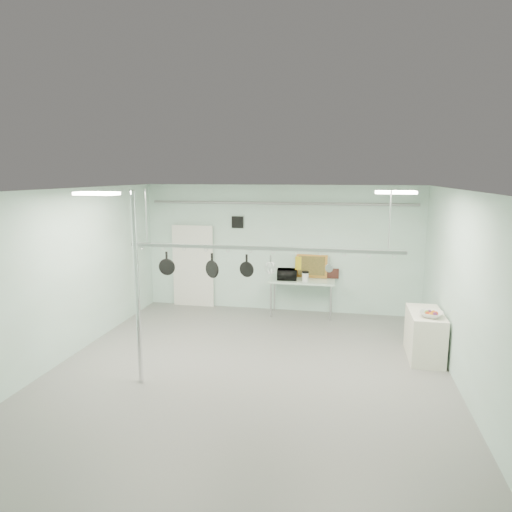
% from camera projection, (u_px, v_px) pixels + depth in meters
% --- Properties ---
extents(floor, '(8.00, 8.00, 0.00)m').
position_uv_depth(floor, '(247.00, 375.00, 7.97)').
color(floor, gray).
rests_on(floor, ground).
extents(ceiling, '(7.00, 8.00, 0.02)m').
position_uv_depth(ceiling, '(246.00, 191.00, 7.40)').
color(ceiling, silver).
rests_on(ceiling, back_wall).
extents(back_wall, '(7.00, 0.02, 3.20)m').
position_uv_depth(back_wall, '(280.00, 249.00, 11.54)').
color(back_wall, silver).
rests_on(back_wall, floor).
extents(right_wall, '(0.02, 8.00, 3.20)m').
position_uv_depth(right_wall, '(468.00, 296.00, 7.02)').
color(right_wall, silver).
rests_on(right_wall, floor).
extents(door, '(1.10, 0.10, 2.20)m').
position_uv_depth(door, '(193.00, 267.00, 12.02)').
color(door, silver).
rests_on(door, floor).
extents(wall_vent, '(0.30, 0.04, 0.30)m').
position_uv_depth(wall_vent, '(238.00, 222.00, 11.61)').
color(wall_vent, black).
rests_on(wall_vent, back_wall).
extents(conduit_pipe, '(6.60, 0.07, 0.07)m').
position_uv_depth(conduit_pipe, '(280.00, 203.00, 11.25)').
color(conduit_pipe, gray).
rests_on(conduit_pipe, back_wall).
extents(chrome_pole, '(0.08, 0.08, 3.20)m').
position_uv_depth(chrome_pole, '(137.00, 290.00, 7.43)').
color(chrome_pole, silver).
rests_on(chrome_pole, floor).
extents(prep_table, '(1.60, 0.70, 0.91)m').
position_uv_depth(prep_table, '(302.00, 283.00, 11.18)').
color(prep_table, silver).
rests_on(prep_table, floor).
extents(side_cabinet, '(0.60, 1.20, 0.90)m').
position_uv_depth(side_cabinet, '(425.00, 335.00, 8.64)').
color(side_cabinet, silver).
rests_on(side_cabinet, floor).
extents(pot_rack, '(4.80, 0.06, 1.00)m').
position_uv_depth(pot_rack, '(262.00, 247.00, 7.83)').
color(pot_rack, '#B7B7BC').
rests_on(pot_rack, ceiling).
extents(light_panel_left, '(0.65, 0.30, 0.05)m').
position_uv_depth(light_panel_left, '(97.00, 194.00, 7.05)').
color(light_panel_left, white).
rests_on(light_panel_left, ceiling).
extents(light_panel_right, '(0.65, 0.30, 0.05)m').
position_uv_depth(light_panel_right, '(396.00, 192.00, 7.53)').
color(light_panel_right, white).
rests_on(light_panel_right, ceiling).
extents(microwave, '(0.50, 0.36, 0.26)m').
position_uv_depth(microwave, '(287.00, 274.00, 11.16)').
color(microwave, black).
rests_on(microwave, prep_table).
extents(coffee_canister, '(0.19, 0.19, 0.20)m').
position_uv_depth(coffee_canister, '(305.00, 277.00, 11.02)').
color(coffee_canister, silver).
rests_on(coffee_canister, prep_table).
extents(painting_large, '(0.79, 0.18, 0.58)m').
position_uv_depth(painting_large, '(312.00, 266.00, 11.37)').
color(painting_large, gold).
rests_on(painting_large, prep_table).
extents(painting_small, '(0.30, 0.08, 0.25)m').
position_uv_depth(painting_small, '(333.00, 273.00, 11.30)').
color(painting_small, '#361913').
rests_on(painting_small, prep_table).
extents(fruit_bowl, '(0.52, 0.52, 0.10)m').
position_uv_depth(fruit_bowl, '(431.00, 314.00, 8.27)').
color(fruit_bowl, silver).
rests_on(fruit_bowl, side_cabinet).
extents(skillet_left, '(0.30, 0.07, 0.42)m').
position_uv_depth(skillet_left, '(167.00, 263.00, 8.22)').
color(skillet_left, black).
rests_on(skillet_left, pot_rack).
extents(skillet_mid, '(0.30, 0.21, 0.46)m').
position_uv_depth(skillet_mid, '(212.00, 266.00, 8.06)').
color(skillet_mid, black).
rests_on(skillet_mid, pot_rack).
extents(skillet_right, '(0.28, 0.13, 0.38)m').
position_uv_depth(skillet_right, '(247.00, 265.00, 7.94)').
color(skillet_right, black).
rests_on(skillet_right, pot_rack).
extents(whisk, '(0.21, 0.21, 0.36)m').
position_uv_depth(whisk, '(271.00, 266.00, 7.85)').
color(whisk, '#B1B1B5').
rests_on(whisk, pot_rack).
extents(grater, '(0.10, 0.05, 0.25)m').
position_uv_depth(grater, '(298.00, 263.00, 7.75)').
color(grater, gold).
rests_on(grater, pot_rack).
extents(saucepan, '(0.15, 0.12, 0.24)m').
position_uv_depth(saucepan, '(329.00, 264.00, 7.65)').
color(saucepan, '#BBBBC0').
rests_on(saucepan, pot_rack).
extents(fruit_cluster, '(0.24, 0.24, 0.09)m').
position_uv_depth(fruit_cluster, '(431.00, 312.00, 8.26)').
color(fruit_cluster, '#AF2E10').
rests_on(fruit_cluster, fruit_bowl).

